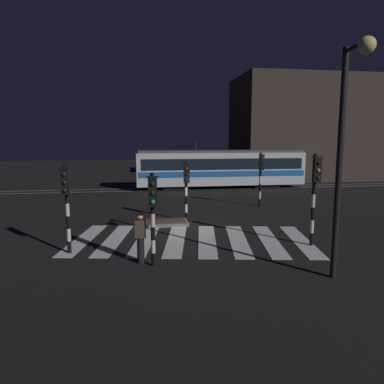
{
  "coord_description": "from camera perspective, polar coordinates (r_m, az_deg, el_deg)",
  "views": [
    {
      "loc": [
        -2.19,
        -15.85,
        4.08
      ],
      "look_at": [
        0.67,
        2.28,
        1.4
      ],
      "focal_mm": 33.16,
      "sensor_mm": 36.0,
      "label": 1
    }
  ],
  "objects": [
    {
      "name": "traffic_island",
      "position": [
        17.45,
        -4.54,
        -4.95
      ],
      "size": [
        2.32,
        1.34,
        0.18
      ],
      "color": "slate",
      "rests_on": "ground"
    },
    {
      "name": "rail_near",
      "position": [
        29.16,
        -4.58,
        0.27
      ],
      "size": [
        80.0,
        0.12,
        0.03
      ],
      "primitive_type": "cube",
      "color": "#59595E",
      "rests_on": "ground"
    },
    {
      "name": "ground_plane",
      "position": [
        16.51,
        -1.08,
        -6.0
      ],
      "size": [
        120.0,
        120.0,
        0.0
      ],
      "primitive_type": "plane",
      "color": "black"
    },
    {
      "name": "tram",
      "position": [
        30.44,
        4.6,
        3.88
      ],
      "size": [
        14.39,
        2.58,
        4.15
      ],
      "color": "silver",
      "rests_on": "ground"
    },
    {
      "name": "traffic_light_corner_far_right",
      "position": [
        22.11,
        11.02,
        3.27
      ],
      "size": [
        0.36,
        0.42,
        3.33
      ],
      "color": "black",
      "rests_on": "ground"
    },
    {
      "name": "crosswalk_zebra",
      "position": [
        14.75,
        -0.09,
        -7.71
      ],
      "size": [
        10.35,
        6.37,
        0.02
      ],
      "color": "silver",
      "rests_on": "ground"
    },
    {
      "name": "pedestrian_waiting_at_kerb",
      "position": [
        12.0,
        -8.29,
        -7.27
      ],
      "size": [
        0.36,
        0.24,
        1.71
      ],
      "color": "black",
      "rests_on": "ground"
    },
    {
      "name": "traffic_light_kerb_mid_left",
      "position": [
        11.34,
        -6.35,
        -2.24
      ],
      "size": [
        0.36,
        0.42,
        3.06
      ],
      "color": "black",
      "rests_on": "ground"
    },
    {
      "name": "building_backdrop",
      "position": [
        40.47,
        18.68,
        9.58
      ],
      "size": [
        16.09,
        8.0,
        10.55
      ],
      "primitive_type": "cube",
      "color": "#382D28",
      "rests_on": "ground"
    },
    {
      "name": "street_lamp_near_kerb",
      "position": [
        10.8,
        23.6,
        8.61
      ],
      "size": [
        0.44,
        1.21,
        6.66
      ],
      "color": "black",
      "rests_on": "ground"
    },
    {
      "name": "traffic_light_corner_near_right",
      "position": [
        14.23,
        19.18,
        0.89
      ],
      "size": [
        0.36,
        0.42,
        3.58
      ],
      "color": "black",
      "rests_on": "ground"
    },
    {
      "name": "traffic_light_median_centre",
      "position": [
        17.77,
        -0.91,
        1.57
      ],
      "size": [
        0.36,
        0.42,
        3.03
      ],
      "color": "black",
      "rests_on": "ground"
    },
    {
      "name": "rail_far",
      "position": [
        30.58,
        -4.79,
        0.64
      ],
      "size": [
        80.0,
        0.12,
        0.03
      ],
      "primitive_type": "cube",
      "color": "#59595E",
      "rests_on": "ground"
    },
    {
      "name": "traffic_light_corner_near_left",
      "position": [
        13.28,
        -19.57,
        -0.59
      ],
      "size": [
        0.36,
        0.42,
        3.24
      ],
      "color": "black",
      "rests_on": "ground"
    }
  ]
}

